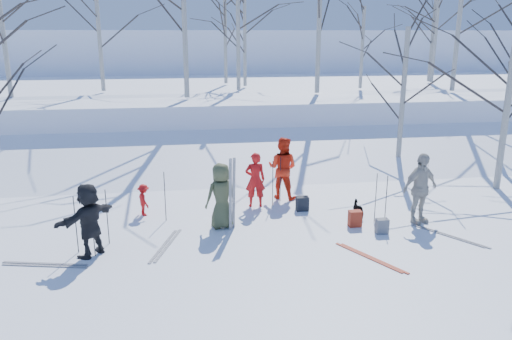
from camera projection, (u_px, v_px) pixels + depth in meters
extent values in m
plane|color=white|center=(265.00, 237.00, 12.19)|extent=(120.00, 120.00, 0.00)
cube|color=white|center=(235.00, 161.00, 18.83)|extent=(70.00, 9.49, 4.12)
cube|color=white|center=(217.00, 103.00, 28.14)|extent=(70.00, 18.00, 2.20)
cube|color=white|center=(201.00, 63.00, 47.91)|extent=(90.00, 30.00, 6.00)
imported|color=#40472A|center=(221.00, 196.00, 12.61)|extent=(0.96, 0.79, 1.69)
imported|color=red|center=(255.00, 180.00, 14.18)|extent=(0.59, 0.40, 1.59)
imported|color=red|center=(283.00, 168.00, 14.87)|extent=(1.14, 1.06, 1.87)
imported|color=red|center=(144.00, 200.00, 13.56)|extent=(0.51, 0.65, 0.88)
imported|color=beige|center=(420.00, 188.00, 12.91)|extent=(1.18, 0.78, 1.87)
imported|color=black|center=(89.00, 220.00, 11.00)|extent=(1.38, 1.52, 1.68)
imported|color=black|center=(359.00, 209.00, 13.49)|extent=(0.38, 0.58, 0.45)
cube|color=silver|center=(230.00, 195.00, 12.35)|extent=(0.09, 0.16, 1.90)
cube|color=silver|center=(234.00, 193.00, 12.46)|extent=(0.09, 0.23, 1.89)
cylinder|color=black|center=(76.00, 225.00, 11.18)|extent=(0.02, 0.02, 1.34)
cylinder|color=black|center=(93.00, 228.00, 11.01)|extent=(0.02, 0.02, 1.34)
cylinder|color=black|center=(386.00, 201.00, 12.78)|extent=(0.02, 0.02, 1.34)
cylinder|color=black|center=(273.00, 184.00, 14.23)|extent=(0.02, 0.02, 1.34)
cylinder|color=black|center=(165.00, 197.00, 13.11)|extent=(0.02, 0.02, 1.34)
cylinder|color=black|center=(107.00, 217.00, 11.66)|extent=(0.02, 0.02, 1.34)
cylinder|color=black|center=(280.00, 179.00, 14.65)|extent=(0.02, 0.02, 1.34)
cylinder|color=black|center=(376.00, 198.00, 12.99)|extent=(0.02, 0.02, 1.34)
cube|color=maroon|center=(355.00, 219.00, 12.83)|extent=(0.32, 0.22, 0.42)
cube|color=#5B5E63|center=(382.00, 226.00, 12.38)|extent=(0.30, 0.20, 0.38)
cube|color=black|center=(302.00, 204.00, 13.99)|extent=(0.34, 0.24, 0.40)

